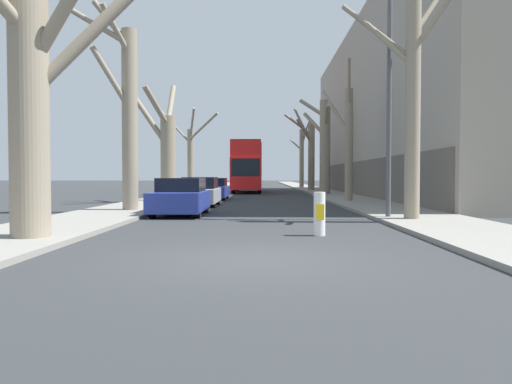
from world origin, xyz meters
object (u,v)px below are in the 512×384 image
object	(u,v)px
street_tree_right_3	(310,152)
parked_car_2	(213,189)
street_tree_left_0	(32,103)
traffic_bollard	(319,214)
street_tree_right_0	(413,91)
street_tree_right_2	(324,143)
parked_car_1	(200,192)
street_tree_left_1	(127,110)
double_decker_bus	(248,165)
street_tree_right_4	(302,156)
street_tree_left_2	(167,150)
street_tree_left_3	(190,155)
parked_car_0	(181,197)
lamp_post	(387,70)
street_tree_right_1	(348,140)

from	to	relation	value
street_tree_right_3	parked_car_2	bearing A→B (deg)	-113.00
street_tree_left_0	traffic_bollard	world-z (taller)	street_tree_left_0
street_tree_right_0	street_tree_right_2	xyz separation A→B (m)	(-0.02, 22.18, -0.18)
street_tree_right_3	parked_car_1	bearing A→B (deg)	-107.30
street_tree_left_0	street_tree_left_1	bearing A→B (deg)	92.22
street_tree_left_1	double_decker_bus	xyz separation A→B (m)	(4.03, 24.84, -1.59)
traffic_bollard	parked_car_2	bearing A→B (deg)	103.41
street_tree_right_4	parked_car_1	distance (m)	35.98
street_tree_left_2	street_tree_right_2	bearing A→B (deg)	46.64
street_tree_right_0	parked_car_1	xyz separation A→B (m)	(-7.73, 8.41, -3.44)
street_tree_left_0	traffic_bollard	size ratio (longest dim) A/B	5.84
street_tree_left_3	parked_car_2	xyz separation A→B (m)	(2.29, -6.10, -2.34)
street_tree_left_2	parked_car_1	distance (m)	4.51
street_tree_right_0	street_tree_right_4	bearing A→B (deg)	90.05
street_tree_left_1	street_tree_left_3	xyz separation A→B (m)	(0.03, 17.10, -1.07)
street_tree_left_3	parked_car_0	world-z (taller)	street_tree_left_3
street_tree_left_3	traffic_bollard	bearing A→B (deg)	-74.78
street_tree_left_2	street_tree_right_4	distance (m)	33.31
street_tree_right_0	street_tree_right_4	xyz separation A→B (m)	(-0.04, 43.43, -0.34)
street_tree_left_2	street_tree_right_4	xyz separation A→B (m)	(9.93, 31.78, 0.88)
lamp_post	street_tree_right_1	bearing A→B (deg)	86.86
double_decker_bus	street_tree_right_3	bearing A→B (deg)	35.32
street_tree_right_1	street_tree_right_4	xyz separation A→B (m)	(-0.01, 31.71, 0.32)
street_tree_right_1	parked_car_1	world-z (taller)	street_tree_right_1
street_tree_left_0	traffic_bollard	bearing A→B (deg)	11.51
parked_car_1	parked_car_2	bearing A→B (deg)	90.00
street_tree_right_2	street_tree_right_3	xyz separation A→B (m)	(-0.05, 10.85, -0.16)
double_decker_bus	parked_car_1	bearing A→B (deg)	-94.79
street_tree_left_1	street_tree_right_0	distance (m)	10.81
parked_car_2	street_tree_left_2	bearing A→B (deg)	-123.83
street_tree_right_0	street_tree_right_2	size ratio (longest dim) A/B	1.10
street_tree_right_1	street_tree_right_4	size ratio (longest dim) A/B	0.97
street_tree_left_1	street_tree_right_3	bearing A→B (deg)	71.04
street_tree_left_3	traffic_bollard	size ratio (longest dim) A/B	6.05
parked_car_1	traffic_bollard	world-z (taller)	parked_car_1
street_tree_left_2	parked_car_0	world-z (taller)	street_tree_left_2
street_tree_left_0	street_tree_right_0	world-z (taller)	street_tree_right_0
street_tree_left_0	street_tree_left_1	distance (m)	8.94
street_tree_left_1	lamp_post	world-z (taller)	lamp_post
street_tree_left_0	parked_car_1	distance (m)	13.67
street_tree_right_0	lamp_post	size ratio (longest dim) A/B	0.91
street_tree_left_0	street_tree_right_2	xyz separation A→B (m)	(9.69, 27.08, 0.89)
street_tree_left_2	street_tree_left_3	xyz separation A→B (m)	(-0.06, 9.43, 0.10)
street_tree_right_0	street_tree_left_1	bearing A→B (deg)	158.42
street_tree_right_1	street_tree_left_1	bearing A→B (deg)	-142.33
street_tree_left_1	street_tree_right_4	distance (m)	40.70
street_tree_left_2	street_tree_right_3	world-z (taller)	street_tree_right_3
traffic_bollard	street_tree_right_1	bearing A→B (deg)	77.92
double_decker_bus	traffic_bollard	bearing A→B (deg)	-85.20
street_tree_left_0	street_tree_right_0	xyz separation A→B (m)	(9.71, 4.90, 1.07)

